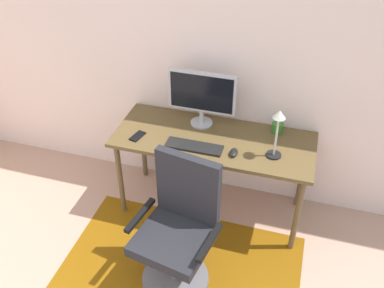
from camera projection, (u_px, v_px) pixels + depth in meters
The scene contains 10 objects.
wall_back at pixel (221, 50), 3.22m from camera, with size 6.00×0.10×2.60m, color silver.
area_rug at pixel (180, 270), 3.16m from camera, with size 1.75×1.14×0.01m, color #7B4A0A.
desk at pixel (213, 146), 3.29m from camera, with size 1.54×0.62×0.75m.
monitor at pixel (202, 94), 3.25m from camera, with size 0.53×0.18×0.46m.
keyboard at pixel (194, 146), 3.14m from camera, with size 0.43×0.13×0.02m, color black.
computer_mouse at pixel (234, 152), 3.07m from camera, with size 0.06×0.10×0.03m, color black.
coffee_cup at pixel (277, 128), 3.28m from camera, with size 0.09×0.09×0.09m, color #2F7023.
cell_phone at pixel (138, 136), 3.26m from camera, with size 0.07×0.14×0.01m, color black.
desk_lamp at pixel (278, 127), 2.92m from camera, with size 0.11×0.11×0.39m.
office_chair at pixel (179, 235), 2.87m from camera, with size 0.61×0.55×1.01m.
Camera 1 is at (0.64, -0.75, 2.65)m, focal length 39.47 mm.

